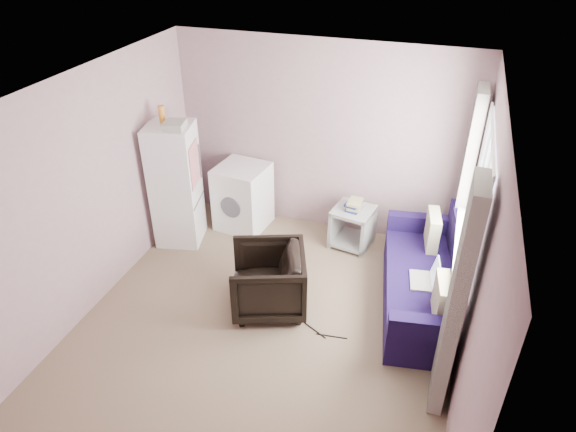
# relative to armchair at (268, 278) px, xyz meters

# --- Properties ---
(room) EXTENTS (3.84, 4.24, 2.54)m
(room) POSITION_rel_armchair_xyz_m (0.09, -0.27, 0.86)
(room) COLOR #7F6A53
(room) RESTS_ON ground
(armchair) EXTENTS (0.94, 0.97, 0.79)m
(armchair) POSITION_rel_armchair_xyz_m (0.00, 0.00, 0.00)
(armchair) COLOR black
(armchair) RESTS_ON ground
(fridge) EXTENTS (0.66, 0.65, 1.80)m
(fridge) POSITION_rel_armchair_xyz_m (-1.55, 0.90, 0.41)
(fridge) COLOR white
(fridge) RESTS_ON ground
(washing_machine) EXTENTS (0.70, 0.70, 0.88)m
(washing_machine) POSITION_rel_armchair_xyz_m (-0.89, 1.46, 0.07)
(washing_machine) COLOR white
(washing_machine) RESTS_ON ground
(side_table) EXTENTS (0.56, 0.56, 0.66)m
(side_table) POSITION_rel_armchair_xyz_m (0.62, 1.46, -0.09)
(side_table) COLOR gray
(side_table) RESTS_ON ground
(sofa) EXTENTS (1.17, 2.06, 0.87)m
(sofa) POSITION_rel_armchair_xyz_m (1.69, 0.54, -0.08)
(sofa) COLOR #180D3C
(sofa) RESTS_ON ground
(window_dressing) EXTENTS (0.17, 2.62, 2.18)m
(window_dressing) POSITION_rel_armchair_xyz_m (1.85, 0.43, 0.71)
(window_dressing) COLOR white
(window_dressing) RESTS_ON ground
(floor_cables) EXTENTS (0.50, 0.17, 0.01)m
(floor_cables) POSITION_rel_armchair_xyz_m (0.68, -0.23, -0.39)
(floor_cables) COLOR black
(floor_cables) RESTS_ON ground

